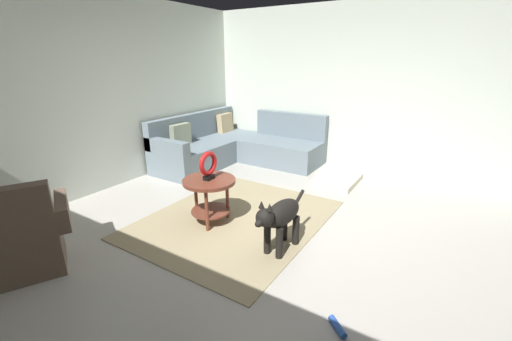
{
  "coord_description": "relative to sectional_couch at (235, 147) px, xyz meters",
  "views": [
    {
      "loc": [
        -2.7,
        -1.38,
        1.84
      ],
      "look_at": [
        0.45,
        0.6,
        0.55
      ],
      "focal_mm": 22.91,
      "sensor_mm": 36.0,
      "label": 1
    }
  ],
  "objects": [
    {
      "name": "dog_bed_mat",
      "position": [
        -0.01,
        -1.94,
        -0.24
      ],
      "size": [
        0.8,
        0.6,
        0.09
      ],
      "primitive_type": "cube",
      "color": "beige",
      "rests_on": "ground_plane"
    },
    {
      "name": "area_rug",
      "position": [
        -1.84,
        -1.32,
        -0.28
      ],
      "size": [
        2.3,
        1.9,
        0.01
      ],
      "primitive_type": "cube",
      "color": "tan",
      "rests_on": "ground_plane"
    },
    {
      "name": "torus_sculpture",
      "position": [
        -2.05,
        -1.12,
        0.42
      ],
      "size": [
        0.28,
        0.08,
        0.33
      ],
      "color": "black",
      "rests_on": "side_table"
    },
    {
      "name": "dog",
      "position": [
        -2.15,
        -2.09,
        0.09
      ],
      "size": [
        0.85,
        0.26,
        0.63
      ],
      "rotation": [
        0.0,
        0.0,
        1.49
      ],
      "color": "black",
      "rests_on": "ground_plane"
    },
    {
      "name": "ground_plane",
      "position": [
        -1.99,
        -2.02,
        -0.34
      ],
      "size": [
        6.0,
        6.0,
        0.1
      ],
      "primitive_type": "cube",
      "color": "#B7B2A8"
    },
    {
      "name": "armchair",
      "position": [
        -3.66,
        -0.31,
        0.03
      ],
      "size": [
        0.99,
        0.9,
        0.88
      ],
      "rotation": [
        0.0,
        0.0,
        -0.47
      ],
      "color": "brown",
      "rests_on": "ground_plane"
    },
    {
      "name": "sectional_couch",
      "position": [
        0.0,
        0.0,
        0.0
      ],
      "size": [
        2.2,
        2.25,
        0.88
      ],
      "color": "slate",
      "rests_on": "ground_plane"
    },
    {
      "name": "dog_toy_rope",
      "position": [
        -2.82,
        -2.92,
        -0.26
      ],
      "size": [
        0.16,
        0.17,
        0.05
      ],
      "primitive_type": "cylinder",
      "rotation": [
        0.0,
        1.57,
        0.85
      ],
      "color": "blue",
      "rests_on": "ground_plane"
    },
    {
      "name": "wall_back",
      "position": [
        -1.99,
        0.92,
        1.06
      ],
      "size": [
        6.0,
        0.12,
        2.7
      ],
      "primitive_type": "cube",
      "color": "silver",
      "rests_on": "ground_plane"
    },
    {
      "name": "wall_right",
      "position": [
        0.95,
        -2.02,
        1.06
      ],
      "size": [
        0.12,
        6.0,
        2.7
      ],
      "primitive_type": "cube",
      "color": "silver",
      "rests_on": "ground_plane"
    },
    {
      "name": "side_table",
      "position": [
        -2.05,
        -1.12,
        0.13
      ],
      "size": [
        0.6,
        0.6,
        0.54
      ],
      "color": "brown",
      "rests_on": "ground_plane"
    }
  ]
}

